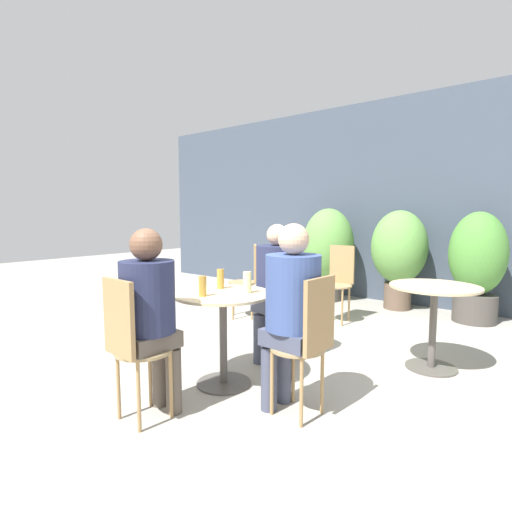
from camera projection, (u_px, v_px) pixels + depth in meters
The scene contains 18 objects.
ground_plane at pixel (228, 392), 2.97m from camera, with size 20.00×20.00×0.00m, color #9E998E.
storefront_wall at pixel (408, 201), 5.76m from camera, with size 10.00×0.06×3.00m.
cafe_table_near at pixel (223, 316), 3.05m from camera, with size 0.76×0.76×0.72m.
cafe_table_far at pixel (434, 307), 3.37m from camera, with size 0.73×0.73×0.72m.
bistro_chair_0 at pixel (131, 338), 2.47m from camera, with size 0.36×0.37×0.93m.
bistro_chair_1 at pixel (309, 335), 2.53m from camera, with size 0.37×0.36×0.93m.
bistro_chair_2 at pixel (286, 298), 3.64m from camera, with size 0.36×0.37×0.93m.
bistro_chair_3 at pixel (340, 276), 4.90m from camera, with size 0.36×0.38×0.93m.
bistro_chair_4 at pixel (249, 274), 5.07m from camera, with size 0.42×0.42×0.93m.
seated_person_0 at pixel (150, 306), 2.55m from camera, with size 0.35×0.36×1.23m.
seated_person_1 at pixel (291, 303), 2.61m from camera, with size 0.37×0.36×1.26m.
seated_person_2 at pixel (276, 282), 3.51m from camera, with size 0.37×0.38×1.23m.
beer_glass_0 at pixel (221, 279), 3.21m from camera, with size 0.06×0.06×0.16m.
beer_glass_1 at pixel (203, 286), 2.90m from camera, with size 0.06×0.06×0.15m.
beer_glass_2 at pixel (247, 282), 3.02m from camera, with size 0.06×0.06×0.16m.
potted_plant_0 at pixel (328, 248), 6.07m from camera, with size 0.77×0.77×1.40m.
potted_plant_1 at pixel (399, 251), 5.50m from camera, with size 0.75×0.75×1.37m.
potted_plant_2 at pixel (477, 263), 4.82m from camera, with size 0.65×0.65×1.35m.
Camera 1 is at (1.95, -2.08, 1.32)m, focal length 28.00 mm.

